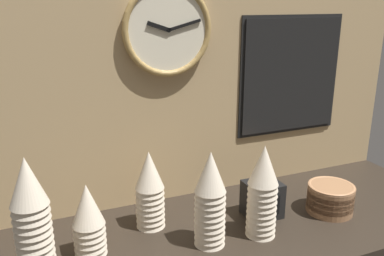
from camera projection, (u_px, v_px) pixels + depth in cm
name	position (u px, v px, depth cm)	size (l,w,h in cm)	color
ground_plane	(233.00, 230.00, 127.88)	(160.00, 56.00, 4.00)	black
wall_tiled_back	(200.00, 47.00, 134.84)	(160.00, 3.00, 105.00)	tan
cup_stack_center_left	(150.00, 190.00, 123.15)	(8.93, 8.93, 24.69)	beige
cup_stack_far_left	(33.00, 224.00, 95.33)	(8.93, 8.93, 33.88)	beige
cup_stack_center	(210.00, 199.00, 113.29)	(8.93, 8.93, 28.36)	beige
cup_stack_center_right	(263.00, 191.00, 117.90)	(8.93, 8.93, 28.36)	beige
cup_stack_left	(88.00, 220.00, 109.70)	(8.93, 8.93, 21.01)	beige
bowl_stack_right	(330.00, 197.00, 133.95)	(15.15, 15.15, 9.53)	#996B47
wall_clock	(168.00, 30.00, 125.84)	(29.20, 2.70, 29.20)	beige
menu_board	(291.00, 76.00, 149.73)	(42.45, 1.32, 43.48)	black
napkin_dispenser	(262.00, 199.00, 131.19)	(11.33, 10.15, 11.59)	black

